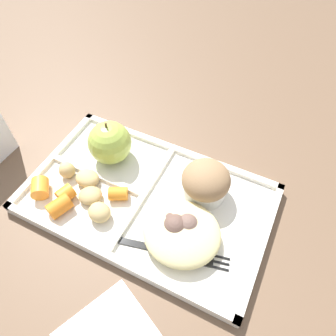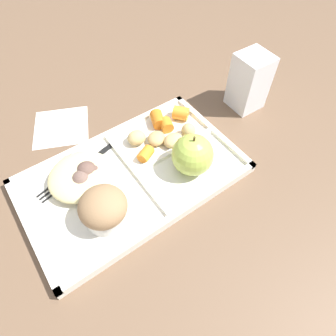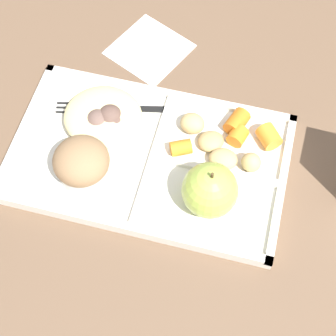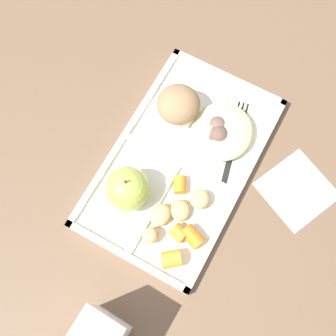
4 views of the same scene
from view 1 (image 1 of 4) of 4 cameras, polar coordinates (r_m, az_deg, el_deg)
ground at (r=0.49m, az=-3.70°, el=-6.13°), size 6.00×6.00×0.00m
lunch_tray at (r=0.49m, az=-3.85°, el=-5.66°), size 0.37×0.22×0.02m
green_apple at (r=0.51m, az=-10.52°, el=4.53°), size 0.07×0.07×0.08m
bran_muffin at (r=0.47m, az=6.84°, el=-2.59°), size 0.07×0.07×0.06m
carrot_slice_edge at (r=0.50m, az=-18.07°, el=-4.50°), size 0.03×0.03×0.02m
carrot_slice_back at (r=0.49m, az=-19.11°, el=-6.59°), size 0.03×0.04×0.02m
carrot_slice_center at (r=0.48m, az=-9.03°, el=-4.62°), size 0.03×0.03×0.02m
carrot_slice_tilted at (r=0.52m, az=-22.21°, el=-3.35°), size 0.04×0.04×0.03m
potato_chunk_small at (r=0.49m, az=-13.91°, el=-4.84°), size 0.05×0.05×0.02m
potato_chunk_golden at (r=0.47m, az=-12.33°, el=-7.86°), size 0.04×0.04×0.03m
potato_chunk_large at (r=0.51m, az=-14.41°, el=-1.80°), size 0.04×0.03×0.02m
potato_chunk_browned at (r=0.52m, az=-17.85°, el=-0.36°), size 0.03×0.03×0.03m
egg_noodle_pile at (r=0.44m, az=2.55°, el=-11.65°), size 0.11×0.10×0.03m
meatball_side at (r=0.45m, az=0.51°, el=-9.81°), size 0.03×0.03×0.03m
meatball_center at (r=0.44m, az=3.52°, el=-10.49°), size 0.04×0.04×0.04m
meatball_front at (r=0.44m, az=1.28°, el=-10.74°), size 0.04×0.04×0.04m
plastic_fork at (r=0.44m, az=1.86°, el=-15.21°), size 0.16×0.05×0.00m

